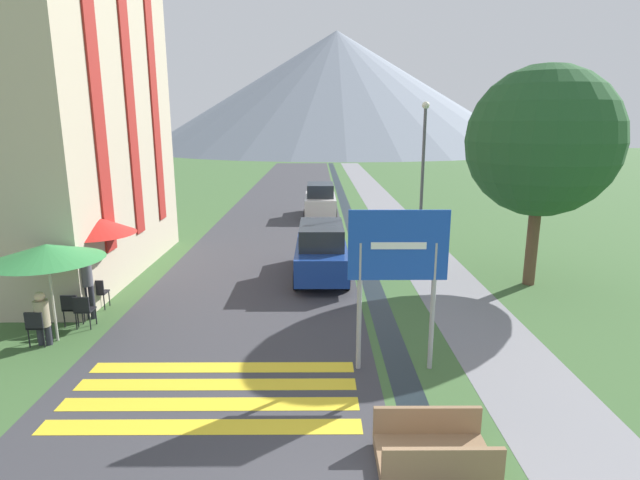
# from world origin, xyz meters

# --- Properties ---
(ground_plane) EXTENTS (160.00, 160.00, 0.00)m
(ground_plane) POSITION_xyz_m (0.00, 20.00, 0.00)
(ground_plane) COLOR #3D6033
(road) EXTENTS (6.40, 60.00, 0.01)m
(road) POSITION_xyz_m (-2.50, 30.00, 0.00)
(road) COLOR #38383D
(road) RESTS_ON ground_plane
(footpath) EXTENTS (2.20, 60.00, 0.01)m
(footpath) POSITION_xyz_m (3.60, 30.00, 0.00)
(footpath) COLOR slate
(footpath) RESTS_ON ground_plane
(drainage_channel) EXTENTS (0.60, 60.00, 0.00)m
(drainage_channel) POSITION_xyz_m (1.20, 30.00, 0.00)
(drainage_channel) COLOR black
(drainage_channel) RESTS_ON ground_plane
(crosswalk_marking) EXTENTS (5.44, 2.54, 0.01)m
(crosswalk_marking) POSITION_xyz_m (-2.50, 3.98, 0.01)
(crosswalk_marking) COLOR yellow
(crosswalk_marking) RESTS_ON ground_plane
(mountain_distant) EXTENTS (76.17, 76.17, 22.69)m
(mountain_distant) POSITION_xyz_m (3.37, 99.45, 11.34)
(mountain_distant) COLOR gray
(mountain_distant) RESTS_ON ground_plane
(hotel_building) EXTENTS (6.22, 9.51, 11.14)m
(hotel_building) POSITION_xyz_m (-9.40, 12.00, 6.00)
(hotel_building) COLOR #BCAD93
(hotel_building) RESTS_ON ground_plane
(road_sign) EXTENTS (1.99, 0.11, 3.35)m
(road_sign) POSITION_xyz_m (1.07, 4.98, 2.29)
(road_sign) COLOR #9E9EA3
(road_sign) RESTS_ON ground_plane
(footbridge) EXTENTS (1.70, 1.10, 0.65)m
(footbridge) POSITION_xyz_m (1.20, 1.96, 0.23)
(footbridge) COLOR #846647
(footbridge) RESTS_ON ground_plane
(parked_car_near) EXTENTS (1.74, 4.45, 1.82)m
(parked_car_near) POSITION_xyz_m (-0.40, 11.38, 0.91)
(parked_car_near) COLOR navy
(parked_car_near) RESTS_ON ground_plane
(parked_car_far) EXTENTS (1.74, 3.91, 1.82)m
(parked_car_far) POSITION_xyz_m (-0.36, 22.46, 0.91)
(parked_car_far) COLOR silver
(parked_car_far) RESTS_ON ground_plane
(cafe_chair_middle) EXTENTS (0.40, 0.40, 0.85)m
(cafe_chair_middle) POSITION_xyz_m (-6.53, 8.45, 0.51)
(cafe_chair_middle) COLOR black
(cafe_chair_middle) RESTS_ON ground_plane
(cafe_chair_nearest) EXTENTS (0.40, 0.40, 0.85)m
(cafe_chair_nearest) POSITION_xyz_m (-6.93, 6.12, 0.51)
(cafe_chair_nearest) COLOR black
(cafe_chair_nearest) RESTS_ON ground_plane
(cafe_chair_near_right) EXTENTS (0.40, 0.40, 0.85)m
(cafe_chair_near_right) POSITION_xyz_m (-6.69, 7.26, 0.51)
(cafe_chair_near_right) COLOR black
(cafe_chair_near_right) RESTS_ON ground_plane
(cafe_chair_near_left) EXTENTS (0.40, 0.40, 0.85)m
(cafe_chair_near_left) POSITION_xyz_m (-6.33, 7.12, 0.51)
(cafe_chair_near_left) COLOR black
(cafe_chair_near_left) RESTS_ON ground_plane
(cafe_umbrella_front_green) EXTENTS (2.48, 2.48, 2.34)m
(cafe_umbrella_front_green) POSITION_xyz_m (-6.65, 6.40, 2.15)
(cafe_umbrella_front_green) COLOR #B7B2A8
(cafe_umbrella_front_green) RESTS_ON ground_plane
(cafe_umbrella_middle_red) EXTENTS (2.23, 2.23, 2.50)m
(cafe_umbrella_middle_red) POSITION_xyz_m (-6.74, 9.07, 2.24)
(cafe_umbrella_middle_red) COLOR #B7B2A8
(cafe_umbrella_middle_red) RESTS_ON ground_plane
(person_seated_far) EXTENTS (0.32, 0.32, 1.29)m
(person_seated_far) POSITION_xyz_m (-6.82, 6.17, 0.71)
(person_seated_far) COLOR #282833
(person_seated_far) RESTS_ON ground_plane
(person_standing_terrace) EXTENTS (0.32, 0.32, 1.69)m
(person_standing_terrace) POSITION_xyz_m (-6.49, 7.77, 0.98)
(person_standing_terrace) COLOR #282833
(person_standing_terrace) RESTS_ON ground_plane
(streetlamp) EXTENTS (0.28, 0.28, 5.78)m
(streetlamp) POSITION_xyz_m (3.47, 14.42, 3.38)
(streetlamp) COLOR #515156
(streetlamp) RESTS_ON ground_plane
(tree_by_path) EXTENTS (4.49, 4.49, 6.71)m
(tree_by_path) POSITION_xyz_m (6.19, 10.57, 4.45)
(tree_by_path) COLOR brown
(tree_by_path) RESTS_ON ground_plane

